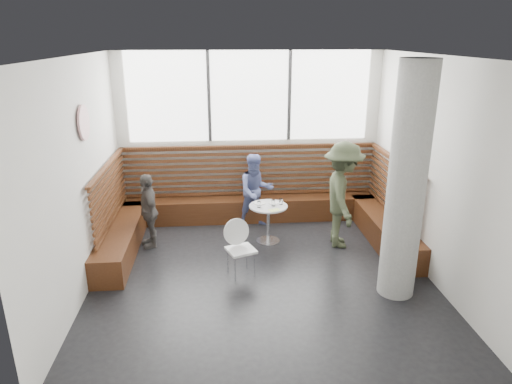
{
  "coord_description": "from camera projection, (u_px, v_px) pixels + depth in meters",
  "views": [
    {
      "loc": [
        -0.59,
        -6.09,
        3.46
      ],
      "look_at": [
        0.0,
        1.0,
        1.0
      ],
      "focal_mm": 32.0,
      "sensor_mm": 36.0,
      "label": 1
    }
  ],
  "objects": [
    {
      "name": "concrete_column",
      "position": [
        407.0,
        185.0,
        5.97
      ],
      "size": [
        0.5,
        0.5,
        3.2
      ],
      "primitive_type": "cylinder",
      "color": "gray",
      "rests_on": "ground"
    },
    {
      "name": "child_back",
      "position": [
        256.0,
        191.0,
        8.51
      ],
      "size": [
        0.77,
        0.65,
        1.4
      ],
      "primitive_type": "imported",
      "rotation": [
        0.0,
        0.0,
        0.2
      ],
      "color": "#616CA9",
      "rests_on": "ground"
    },
    {
      "name": "glass_left",
      "position": [
        259.0,
        204.0,
        7.74
      ],
      "size": [
        0.07,
        0.07,
        0.1
      ],
      "primitive_type": "cylinder",
      "color": "white",
      "rests_on": "cafe_table"
    },
    {
      "name": "adult_man",
      "position": [
        343.0,
        195.0,
        7.65
      ],
      "size": [
        0.81,
        1.25,
        1.82
      ],
      "primitive_type": "imported",
      "rotation": [
        0.0,
        0.0,
        1.45
      ],
      "color": "#3C442D",
      "rests_on": "ground"
    },
    {
      "name": "cafe_table",
      "position": [
        268.0,
        216.0,
        7.9
      ],
      "size": [
        0.66,
        0.66,
        0.68
      ],
      "color": "silver",
      "rests_on": "ground"
    },
    {
      "name": "glass_mid",
      "position": [
        273.0,
        203.0,
        7.81
      ],
      "size": [
        0.07,
        0.07,
        0.11
      ],
      "primitive_type": "cylinder",
      "color": "white",
      "rests_on": "cafe_table"
    },
    {
      "name": "wall_art",
      "position": [
        84.0,
        123.0,
        6.35
      ],
      "size": [
        0.03,
        0.5,
        0.5
      ],
      "primitive_type": "cylinder",
      "rotation": [
        0.0,
        1.57,
        0.0
      ],
      "color": "white",
      "rests_on": "room"
    },
    {
      "name": "child_left",
      "position": [
        149.0,
        211.0,
        7.7
      ],
      "size": [
        0.53,
        0.82,
        1.29
      ],
      "primitive_type": "imported",
      "rotation": [
        0.0,
        0.0,
        -1.27
      ],
      "color": "#4E4A47",
      "rests_on": "ground"
    },
    {
      "name": "room",
      "position": [
        262.0,
        175.0,
        6.39
      ],
      "size": [
        5.0,
        5.0,
        3.2
      ],
      "color": "silver",
      "rests_on": "ground"
    },
    {
      "name": "menu_card",
      "position": [
        275.0,
        210.0,
        7.63
      ],
      "size": [
        0.22,
        0.18,
        0.0
      ],
      "primitive_type": "cube",
      "rotation": [
        0.0,
        0.0,
        0.37
      ],
      "color": "#A5C64C",
      "rests_on": "cafe_table"
    },
    {
      "name": "plate_far",
      "position": [
        273.0,
        203.0,
        7.96
      ],
      "size": [
        0.18,
        0.18,
        0.01
      ],
      "primitive_type": "cylinder",
      "color": "white",
      "rests_on": "cafe_table"
    },
    {
      "name": "glass_right",
      "position": [
        281.0,
        202.0,
        7.88
      ],
      "size": [
        0.06,
        0.06,
        0.1
      ],
      "primitive_type": "cylinder",
      "color": "white",
      "rests_on": "cafe_table"
    },
    {
      "name": "cafe_chair",
      "position": [
        241.0,
        243.0,
        6.83
      ],
      "size": [
        0.41,
        0.4,
        0.85
      ],
      "rotation": [
        0.0,
        0.0,
        0.37
      ],
      "color": "white",
      "rests_on": "ground"
    },
    {
      "name": "plate_near",
      "position": [
        260.0,
        203.0,
        7.94
      ],
      "size": [
        0.21,
        0.21,
        0.01
      ],
      "primitive_type": "cylinder",
      "color": "white",
      "rests_on": "cafe_table"
    },
    {
      "name": "booth",
      "position": [
        253.0,
        209.0,
        8.45
      ],
      "size": [
        5.0,
        2.5,
        1.44
      ],
      "color": "#3C1F0F",
      "rests_on": "ground"
    }
  ]
}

